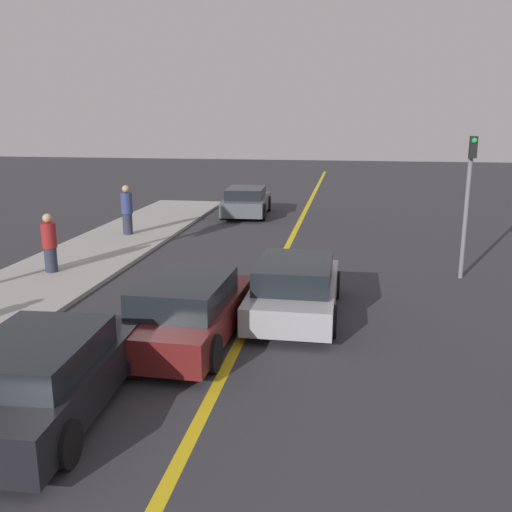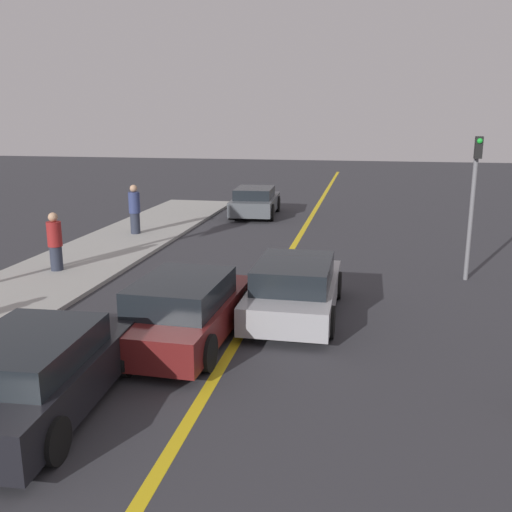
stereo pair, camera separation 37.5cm
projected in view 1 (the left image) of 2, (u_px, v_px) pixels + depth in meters
name	position (u px, v px, depth m)	size (l,w,h in m)	color
road_center_line	(277.00, 267.00, 16.59)	(0.20, 60.00, 0.01)	gold
sidewalk_left	(34.00, 286.00, 14.59)	(3.28, 29.91, 0.11)	#9E9E99
car_ahead_center	(43.00, 376.00, 8.27)	(2.09, 4.14, 1.25)	black
car_far_distant	(187.00, 311.00, 10.98)	(1.98, 4.16, 1.30)	maroon
car_parked_left_lot	(295.00, 288.00, 12.51)	(1.91, 4.14, 1.26)	#9E9EA3
car_oncoming_far	(246.00, 202.00, 25.09)	(2.08, 4.08, 1.25)	#4C5156
pedestrian_mid_group	(50.00, 243.00, 15.52)	(0.39, 0.39, 1.62)	#282D3D
pedestrian_far_standing	(127.00, 210.00, 20.51)	(0.41, 0.41, 1.78)	#282D3D
traffic_light	(468.00, 192.00, 14.89)	(0.18, 0.40, 3.79)	slate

